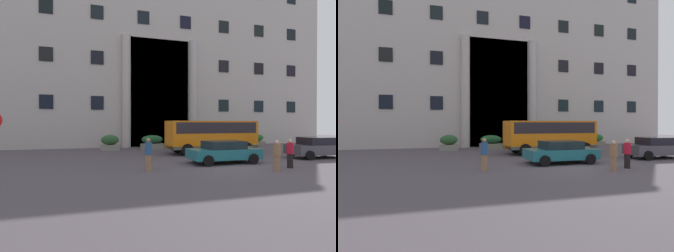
# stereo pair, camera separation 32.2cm
# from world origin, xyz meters

# --- Properties ---
(ground_plane) EXTENTS (80.00, 64.00, 0.12)m
(ground_plane) POSITION_xyz_m (0.00, 0.00, -0.06)
(ground_plane) COLOR #4E454C
(office_building_facade) EXTENTS (39.75, 9.69, 19.89)m
(office_building_facade) POSITION_xyz_m (-0.00, 17.48, 9.94)
(office_building_facade) COLOR #B0A8A2
(office_building_facade) RESTS_ON ground_plane
(orange_minibus) EXTENTS (7.10, 2.55, 2.57)m
(orange_minibus) POSITION_xyz_m (1.69, 5.50, 1.55)
(orange_minibus) COLOR orange
(orange_minibus) RESTS_ON ground_plane
(bus_stop_sign) EXTENTS (0.44, 0.08, 2.38)m
(bus_stop_sign) POSITION_xyz_m (6.16, 7.41, 1.48)
(bus_stop_sign) COLOR #949214
(bus_stop_sign) RESTS_ON ground_plane
(hedge_planter_east) EXTENTS (2.07, 0.93, 1.29)m
(hedge_planter_east) POSITION_xyz_m (-1.98, 10.37, 0.62)
(hedge_planter_east) COLOR gray
(hedge_planter_east) RESTS_ON ground_plane
(hedge_planter_entrance_right) EXTENTS (1.45, 0.74, 1.33)m
(hedge_planter_entrance_right) POSITION_xyz_m (3.98, 10.83, 0.64)
(hedge_planter_entrance_right) COLOR slate
(hedge_planter_entrance_right) RESTS_ON ground_plane
(hedge_planter_west) EXTENTS (1.70, 0.76, 1.25)m
(hedge_planter_west) POSITION_xyz_m (9.58, 10.83, 0.60)
(hedge_planter_west) COLOR slate
(hedge_planter_west) RESTS_ON ground_plane
(hedge_planter_far_east) EXTENTS (1.61, 0.80, 1.37)m
(hedge_planter_far_east) POSITION_xyz_m (-5.83, 10.19, 0.66)
(hedge_planter_far_east) COLOR gray
(hedge_planter_far_east) RESTS_ON ground_plane
(parked_estate_mid) EXTENTS (4.19, 2.25, 1.43)m
(parked_estate_mid) POSITION_xyz_m (7.49, 0.93, 0.73)
(parked_estate_mid) COLOR #47434D
(parked_estate_mid) RESTS_ON ground_plane
(parked_sedan_second) EXTENTS (4.20, 2.06, 1.33)m
(parked_sedan_second) POSITION_xyz_m (0.09, 0.61, 0.69)
(parked_sedan_second) COLOR #1C626D
(parked_sedan_second) RESTS_ON ground_plane
(motorcycle_near_kerb) EXTENTS (1.87, 0.72, 0.89)m
(motorcycle_near_kerb) POSITION_xyz_m (3.21, 3.05, 0.45)
(motorcycle_near_kerb) COLOR black
(motorcycle_near_kerb) RESTS_ON ground_plane
(pedestrian_child_trailing) EXTENTS (0.36, 0.36, 1.53)m
(pedestrian_child_trailing) POSITION_xyz_m (1.34, -2.56, 0.77)
(pedestrian_child_trailing) COLOR #886246
(pedestrian_child_trailing) RESTS_ON ground_plane
(pedestrian_man_red_shirt) EXTENTS (0.36, 0.36, 1.63)m
(pedestrian_man_red_shirt) POSITION_xyz_m (-4.76, -0.59, 0.82)
(pedestrian_man_red_shirt) COLOR olive
(pedestrian_man_red_shirt) RESTS_ON ground_plane
(pedestrian_man_crossing) EXTENTS (0.36, 0.36, 1.54)m
(pedestrian_man_crossing) POSITION_xyz_m (2.65, -1.97, 0.77)
(pedestrian_man_crossing) COLOR black
(pedestrian_man_crossing) RESTS_ON ground_plane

